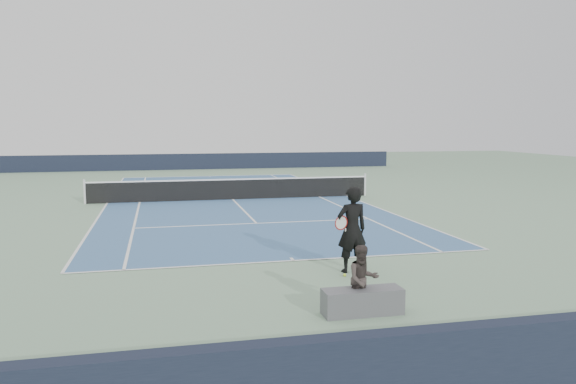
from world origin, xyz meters
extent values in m
plane|color=gray|center=(0.00, 0.00, 0.00)|extent=(80.00, 80.00, 0.00)
cube|color=#3C628F|center=(0.00, 0.00, 0.01)|extent=(10.97, 23.77, 0.01)
cylinder|color=silver|center=(-6.40, 0.00, 0.54)|extent=(0.10, 0.10, 1.07)
cylinder|color=silver|center=(6.40, 0.00, 0.54)|extent=(0.10, 0.10, 1.07)
cube|color=black|center=(0.00, 0.00, 0.46)|extent=(12.80, 0.03, 0.90)
cube|color=white|center=(0.00, 0.00, 0.93)|extent=(12.80, 0.04, 0.06)
cube|color=black|center=(0.00, 17.88, 0.60)|extent=(30.00, 0.25, 1.20)
cube|color=black|center=(0.00, -19.88, 0.60)|extent=(30.00, 0.25, 1.20)
imported|color=black|center=(1.08, -13.19, 1.00)|extent=(0.81, 0.62, 2.01)
torus|color=maroon|center=(0.80, -13.24, 1.18)|extent=(0.34, 0.18, 0.36)
cylinder|color=white|center=(0.80, -13.24, 1.18)|extent=(0.29, 0.14, 0.32)
cylinder|color=white|center=(0.92, -13.21, 0.92)|extent=(0.08, 0.13, 0.27)
sphere|color=#B9D62B|center=(0.79, -13.54, 0.04)|extent=(0.07, 0.07, 0.07)
cube|color=#55565A|center=(0.29, -16.02, 0.24)|extent=(1.48, 0.51, 0.47)
imported|color=#3D3430|center=(0.29, -16.02, 0.65)|extent=(0.62, 0.50, 1.25)
camera|label=1|loc=(-3.23, -25.30, 3.42)|focal=35.00mm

